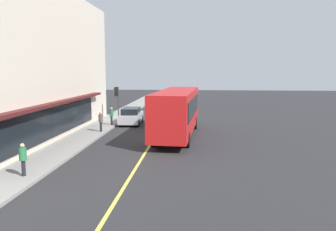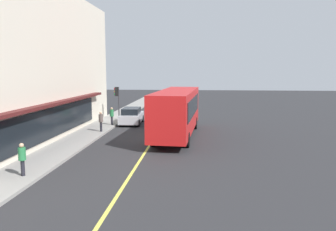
{
  "view_description": "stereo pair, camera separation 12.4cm",
  "coord_description": "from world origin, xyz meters",
  "px_view_note": "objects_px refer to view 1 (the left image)",
  "views": [
    {
      "loc": [
        -24.72,
        -3.05,
        5.02
      ],
      "look_at": [
        0.41,
        -0.96,
        1.6
      ],
      "focal_mm": 36.03,
      "sensor_mm": 36.0,
      "label": 1
    },
    {
      "loc": [
        -24.71,
        -3.17,
        5.02
      ],
      "look_at": [
        0.41,
        -0.96,
        1.6
      ],
      "focal_mm": 36.03,
      "sensor_mm": 36.0,
      "label": 2
    }
  ],
  "objects_px": {
    "car_silver": "(131,116)",
    "bus": "(177,110)",
    "pedestrian_by_curb": "(23,157)",
    "pedestrian_near_storefront": "(111,114)",
    "pedestrian_at_corner": "(101,120)",
    "traffic_light": "(117,95)"
  },
  "relations": [
    {
      "from": "traffic_light",
      "to": "pedestrian_by_curb",
      "type": "relative_size",
      "value": 2.07
    },
    {
      "from": "pedestrian_near_storefront",
      "to": "traffic_light",
      "type": "bearing_deg",
      "value": 5.43
    },
    {
      "from": "car_silver",
      "to": "pedestrian_by_curb",
      "type": "relative_size",
      "value": 2.83
    },
    {
      "from": "bus",
      "to": "car_silver",
      "type": "bearing_deg",
      "value": 39.38
    },
    {
      "from": "car_silver",
      "to": "pedestrian_by_curb",
      "type": "bearing_deg",
      "value": 173.38
    },
    {
      "from": "pedestrian_by_curb",
      "to": "pedestrian_near_storefront",
      "type": "height_order",
      "value": "pedestrian_near_storefront"
    },
    {
      "from": "traffic_light",
      "to": "bus",
      "type": "bearing_deg",
      "value": -139.71
    },
    {
      "from": "pedestrian_at_corner",
      "to": "traffic_light",
      "type": "bearing_deg",
      "value": 2.61
    },
    {
      "from": "car_silver",
      "to": "bus",
      "type": "bearing_deg",
      "value": -140.62
    },
    {
      "from": "pedestrian_by_curb",
      "to": "pedestrian_near_storefront",
      "type": "distance_m",
      "value": 14.76
    },
    {
      "from": "pedestrian_near_storefront",
      "to": "pedestrian_at_corner",
      "type": "bearing_deg",
      "value": 179.64
    },
    {
      "from": "traffic_light",
      "to": "pedestrian_at_corner",
      "type": "relative_size",
      "value": 2.01
    },
    {
      "from": "traffic_light",
      "to": "pedestrian_at_corner",
      "type": "xyz_separation_m",
      "value": [
        -6.85,
        -0.31,
        -1.44
      ]
    },
    {
      "from": "bus",
      "to": "pedestrian_by_curb",
      "type": "xyz_separation_m",
      "value": [
        -10.7,
        6.48,
        -0.92
      ]
    },
    {
      "from": "car_silver",
      "to": "pedestrian_at_corner",
      "type": "xyz_separation_m",
      "value": [
        -4.89,
        1.5,
        0.36
      ]
    },
    {
      "from": "traffic_light",
      "to": "car_silver",
      "type": "bearing_deg",
      "value": -137.25
    },
    {
      "from": "car_silver",
      "to": "pedestrian_at_corner",
      "type": "distance_m",
      "value": 5.12
    },
    {
      "from": "traffic_light",
      "to": "pedestrian_by_curb",
      "type": "xyz_separation_m",
      "value": [
        -18.26,
        0.08,
        -1.47
      ]
    },
    {
      "from": "car_silver",
      "to": "pedestrian_near_storefront",
      "type": "xyz_separation_m",
      "value": [
        -1.54,
        1.48,
        0.34
      ]
    },
    {
      "from": "traffic_light",
      "to": "pedestrian_by_curb",
      "type": "distance_m",
      "value": 18.32
    },
    {
      "from": "bus",
      "to": "pedestrian_at_corner",
      "type": "distance_m",
      "value": 6.2
    },
    {
      "from": "bus",
      "to": "pedestrian_near_storefront",
      "type": "distance_m",
      "value": 7.36
    }
  ]
}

